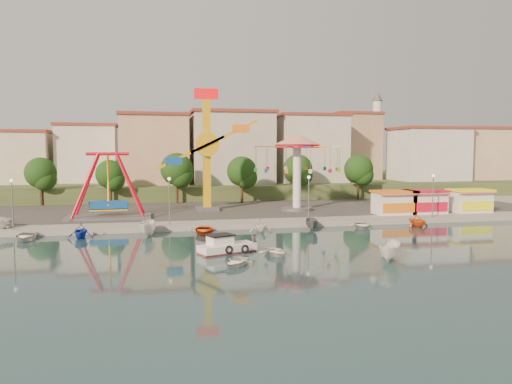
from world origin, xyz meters
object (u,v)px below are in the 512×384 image
object	(u,v)px
rowboat_a	(276,252)
wave_swinger	(297,155)
kamikaze_tower	(210,154)
skiff	(391,251)
pirate_ship_ride	(108,187)
cabin_motorboat	(226,247)

from	to	relation	value
rowboat_a	wave_swinger	bearing A→B (deg)	60.34
kamikaze_tower	skiff	size ratio (longest dim) A/B	3.96
pirate_ship_ride	wave_swinger	size ratio (longest dim) A/B	0.86
skiff	kamikaze_tower	bearing A→B (deg)	144.16
pirate_ship_ride	wave_swinger	bearing A→B (deg)	6.53
cabin_motorboat	skiff	world-z (taller)	skiff
rowboat_a	pirate_ship_ride	bearing A→B (deg)	114.58
kamikaze_tower	pirate_ship_ride	bearing A→B (deg)	-159.48
cabin_motorboat	skiff	size ratio (longest dim) A/B	1.27
pirate_ship_ride	kamikaze_tower	world-z (taller)	kamikaze_tower
cabin_motorboat	rowboat_a	world-z (taller)	cabin_motorboat
cabin_motorboat	wave_swinger	bearing A→B (deg)	39.49
kamikaze_tower	cabin_motorboat	bearing A→B (deg)	-93.96
pirate_ship_ride	cabin_motorboat	world-z (taller)	pirate_ship_ride
rowboat_a	skiff	bearing A→B (deg)	-34.92
rowboat_a	skiff	distance (m)	9.29
wave_swinger	rowboat_a	xyz separation A→B (m)	(-9.41, -25.43, -7.87)
pirate_ship_ride	skiff	size ratio (longest dim) A/B	2.40
pirate_ship_ride	kamikaze_tower	bearing A→B (deg)	20.52
cabin_motorboat	skiff	distance (m)	13.72
kamikaze_tower	wave_swinger	distance (m)	11.79
cabin_motorboat	kamikaze_tower	bearing A→B (deg)	65.26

